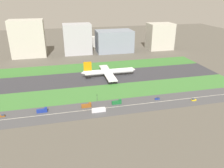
% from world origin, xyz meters
% --- Properties ---
extents(ground_plane, '(800.00, 800.00, 0.00)m').
position_xyz_m(ground_plane, '(0.00, 0.00, 0.00)').
color(ground_plane, '#5B564C').
extents(runway, '(280.00, 46.00, 0.10)m').
position_xyz_m(runway, '(0.00, 0.00, 0.05)').
color(runway, '#38383D').
rests_on(runway, ground_plane).
extents(grass_median_north, '(280.00, 36.00, 0.10)m').
position_xyz_m(grass_median_north, '(0.00, 41.00, 0.05)').
color(grass_median_north, '#3D7A33').
rests_on(grass_median_north, ground_plane).
extents(grass_median_south, '(280.00, 36.00, 0.10)m').
position_xyz_m(grass_median_south, '(0.00, -41.00, 0.05)').
color(grass_median_south, '#427F38').
rests_on(grass_median_south, ground_plane).
extents(highway, '(280.00, 28.00, 0.10)m').
position_xyz_m(highway, '(0.00, -73.00, 0.05)').
color(highway, '#4C4C4F').
rests_on(highway, ground_plane).
extents(highway_centerline, '(266.00, 0.50, 0.01)m').
position_xyz_m(highway_centerline, '(0.00, -73.00, 0.11)').
color(highway_centerline, silver).
rests_on(highway_centerline, highway).
extents(airliner, '(65.00, 56.00, 19.70)m').
position_xyz_m(airliner, '(7.43, 0.00, 6.23)').
color(airliner, white).
rests_on(airliner, runway).
extents(truck_1, '(8.40, 2.50, 4.00)m').
position_xyz_m(truck_1, '(-26.21, -68.00, 1.67)').
color(truck_1, brown).
rests_on(truck_1, highway).
extents(bus_0, '(11.60, 2.50, 3.50)m').
position_xyz_m(bus_0, '(-17.55, -78.00, 1.82)').
color(bus_0, silver).
rests_on(bus_0, highway).
extents(car_1, '(4.40, 1.80, 2.00)m').
position_xyz_m(car_1, '(39.18, -68.00, 0.92)').
color(car_1, navy).
rests_on(car_1, highway).
extents(truck_2, '(8.40, 2.50, 4.00)m').
position_xyz_m(truck_2, '(-62.64, -68.00, 1.67)').
color(truck_2, navy).
rests_on(truck_2, highway).
extents(car_0, '(4.40, 1.80, 2.00)m').
position_xyz_m(car_0, '(-93.11, -68.00, 0.92)').
color(car_0, brown).
rests_on(car_0, highway).
extents(truck_0, '(8.40, 2.50, 4.00)m').
position_xyz_m(truck_0, '(0.56, -68.00, 1.67)').
color(truck_0, '#19662D').
rests_on(truck_0, highway).
extents(car_2, '(4.40, 1.80, 2.00)m').
position_xyz_m(car_2, '(70.11, -78.00, 0.92)').
color(car_2, yellow).
rests_on(car_2, highway).
extents(traffic_light, '(0.36, 0.50, 7.20)m').
position_xyz_m(traffic_light, '(-15.73, -60.01, 4.29)').
color(traffic_light, '#4C4C51').
rests_on(traffic_light, highway).
extents(terminal_building, '(49.15, 27.27, 55.05)m').
position_xyz_m(terminal_building, '(-90.00, 114.00, 27.53)').
color(terminal_building, beige).
rests_on(terminal_building, ground_plane).
extents(hangar_building, '(42.94, 26.79, 47.13)m').
position_xyz_m(hangar_building, '(-16.54, 114.00, 23.56)').
color(hangar_building, '#B2B2B7').
rests_on(hangar_building, ground_plane).
extents(office_tower, '(58.67, 35.67, 34.80)m').
position_xyz_m(office_tower, '(43.22, 114.00, 17.40)').
color(office_tower, gray).
rests_on(office_tower, ground_plane).
extents(cargo_warehouse, '(41.76, 30.55, 43.65)m').
position_xyz_m(cargo_warehouse, '(123.88, 114.00, 21.82)').
color(cargo_warehouse, beige).
rests_on(cargo_warehouse, ground_plane).
extents(fuel_tank_west, '(17.71, 17.71, 17.69)m').
position_xyz_m(fuel_tank_west, '(21.41, 159.00, 8.84)').
color(fuel_tank_west, silver).
rests_on(fuel_tank_west, ground_plane).
extents(fuel_tank_centre, '(19.93, 19.93, 14.59)m').
position_xyz_m(fuel_tank_centre, '(49.14, 159.00, 7.30)').
color(fuel_tank_centre, silver).
rests_on(fuel_tank_centre, ground_plane).
extents(fuel_tank_east, '(16.95, 16.95, 14.69)m').
position_xyz_m(fuel_tank_east, '(77.02, 159.00, 7.35)').
color(fuel_tank_east, silver).
rests_on(fuel_tank_east, ground_plane).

